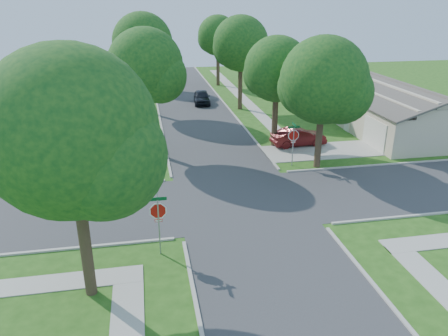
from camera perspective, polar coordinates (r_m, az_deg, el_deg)
name	(u,v)px	position (r m, az deg, el deg)	size (l,w,h in m)	color
ground	(240,200)	(24.85, 2.07, -4.25)	(100.00, 100.00, 0.00)	#244F15
road_ns	(240,200)	(24.85, 2.07, -4.24)	(7.00, 100.00, 0.02)	#333335
sidewalk_ne	(242,98)	(50.25, 2.40, 9.15)	(1.20, 40.00, 0.04)	#9E9B91
sidewalk_nw	(133,102)	(49.02, -11.79, 8.40)	(1.20, 40.00, 0.04)	#9E9B91
driveway	(322,151)	(33.45, 12.69, 2.20)	(8.80, 3.60, 0.05)	#9E9B91
stop_sign_sw	(158,213)	(19.23, -8.59, -5.89)	(1.05, 0.80, 2.98)	gray
stop_sign_ne	(293,137)	(29.56, 9.06, 4.00)	(1.05, 0.80, 2.98)	gray
tree_e_near	(277,72)	(32.73, 7.00, 12.32)	(4.97, 4.80, 8.28)	#38281C
tree_e_mid	(241,46)	(44.15, 2.27, 15.62)	(5.59, 5.40, 9.21)	#38281C
tree_e_far	(218,37)	(56.86, -0.76, 16.69)	(5.17, 5.00, 8.72)	#38281C
tree_w_near	(146,69)	(31.17, -10.10, 12.57)	(5.38, 5.20, 8.97)	#38281C
tree_w_mid	(143,45)	(43.03, -10.49, 15.46)	(5.80, 5.60, 9.56)	#38281C
tree_w_far	(142,43)	(56.06, -10.64, 15.79)	(4.76, 4.60, 8.04)	#38281C
tree_sw_corner	(73,140)	(15.69, -19.09, 3.47)	(6.21, 6.00, 9.55)	#38281C
tree_ne_corner	(324,84)	(28.86, 12.97, 10.60)	(5.80, 5.60, 8.66)	#38281C
house_ne_near	(396,114)	(40.04, 21.50, 6.64)	(8.42, 13.60, 4.23)	#C0B098
house_ne_far	(316,77)	(55.75, 11.88, 11.52)	(8.42, 13.60, 4.23)	#C0B098
house_nw_near	(6,120)	(39.51, -26.58, 5.67)	(8.42, 13.60, 4.23)	#C0B098
house_nw_far	(46,82)	(55.69, -22.25, 10.39)	(8.42, 13.60, 4.23)	#C0B098
car_driveway	(298,137)	(34.16, 9.70, 4.02)	(1.47, 4.22, 1.39)	#4C0F10
car_curb_east	(202,97)	(47.41, -2.92, 9.24)	(1.67, 4.15, 1.41)	black
car_curb_west	(158,75)	(61.45, -8.63, 11.92)	(2.11, 5.20, 1.51)	black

